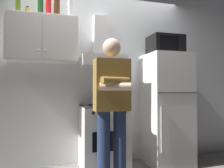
{
  "coord_description": "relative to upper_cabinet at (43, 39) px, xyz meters",
  "views": [
    {
      "loc": [
        -0.73,
        -2.64,
        1.07
      ],
      "look_at": [
        0.0,
        0.0,
        1.15
      ],
      "focal_mm": 35.03,
      "sensor_mm": 36.0,
      "label": 1
    }
  ],
  "objects": [
    {
      "name": "back_wall_tiled",
      "position": [
        0.85,
        0.23,
        -0.4
      ],
      "size": [
        4.8,
        0.1,
        2.7
      ],
      "primitive_type": "cube",
      "color": "white",
      "rests_on": "ground_plane"
    },
    {
      "name": "bottle_spice_jar",
      "position": [
        -0.2,
        0.03,
        0.36
      ],
      "size": [
        0.06,
        0.06,
        0.13
      ],
      "color": "gold",
      "rests_on": "upper_cabinet"
    },
    {
      "name": "microwave",
      "position": [
        1.75,
        -0.11,
        -0.01
      ],
      "size": [
        0.48,
        0.37,
        0.28
      ],
      "color": "black",
      "rests_on": "refrigerator"
    },
    {
      "name": "cooking_pot",
      "position": [
        0.93,
        -0.24,
        -0.83
      ],
      "size": [
        0.27,
        0.17,
        0.1
      ],
      "color": "#B7BABF",
      "rests_on": "stove_oven"
    },
    {
      "name": "refrigerator",
      "position": [
        1.75,
        -0.12,
        -0.95
      ],
      "size": [
        0.6,
        0.62,
        1.6
      ],
      "color": "white",
      "rests_on": "ground_plane"
    },
    {
      "name": "bottle_rum_dark",
      "position": [
        0.18,
        -0.02,
        0.43
      ],
      "size": [
        0.08,
        0.08,
        0.28
      ],
      "color": "#47230F",
      "rests_on": "upper_cabinet"
    },
    {
      "name": "range_hood",
      "position": [
        0.8,
        0.0,
        -0.15
      ],
      "size": [
        0.6,
        0.44,
        0.75
      ],
      "color": "white"
    },
    {
      "name": "upper_cabinet",
      "position": [
        0.0,
        0.0,
        0.0
      ],
      "size": [
        0.9,
        0.37,
        0.6
      ],
      "color": "white"
    },
    {
      "name": "bottle_olive_oil",
      "position": [
        -0.31,
        0.01,
        0.41
      ],
      "size": [
        0.06,
        0.06,
        0.23
      ],
      "color": "#4C6B19",
      "rests_on": "upper_cabinet"
    },
    {
      "name": "bottle_wine_green",
      "position": [
        -0.03,
        0.02,
        0.46
      ],
      "size": [
        0.07,
        0.07,
        0.33
      ],
      "color": "#19471E",
      "rests_on": "upper_cabinet"
    },
    {
      "name": "bottle_soda_red",
      "position": [
        0.07,
        -0.01,
        0.42
      ],
      "size": [
        0.07,
        0.07,
        0.25
      ],
      "color": "red",
      "rests_on": "upper_cabinet"
    },
    {
      "name": "bottle_vodka_clear",
      "position": [
        0.35,
        -0.03,
        0.45
      ],
      "size": [
        0.07,
        0.07,
        0.3
      ],
      "color": "silver",
      "rests_on": "upper_cabinet"
    },
    {
      "name": "stove_oven",
      "position": [
        0.8,
        -0.13,
        -1.32
      ],
      "size": [
        0.6,
        0.62,
        0.87
      ],
      "color": "white",
      "rests_on": "ground_plane"
    },
    {
      "name": "person_standing",
      "position": [
        0.75,
        -0.73,
        -0.85
      ],
      "size": [
        0.38,
        0.33,
        1.64
      ],
      "color": "navy",
      "rests_on": "ground_plane"
    }
  ]
}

